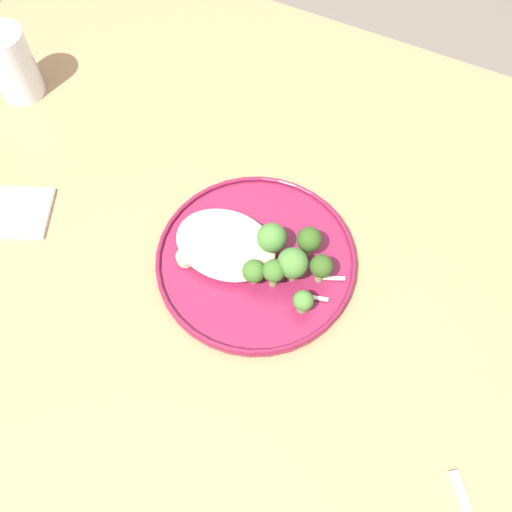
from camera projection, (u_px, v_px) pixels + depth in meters
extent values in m
plane|color=#665B51|center=(264.00, 390.00, 1.52)|extent=(6.00, 6.00, 0.00)
cube|color=#9E754C|center=(269.00, 253.00, 0.89)|extent=(1.40, 1.00, 0.04)
cube|color=olive|center=(117.00, 97.00, 1.54)|extent=(0.06, 0.06, 0.70)
cylinder|color=maroon|center=(256.00, 261.00, 0.86)|extent=(0.29, 0.29, 0.01)
torus|color=maroon|center=(256.00, 258.00, 0.85)|extent=(0.29, 0.29, 0.01)
ellipsoid|color=beige|center=(226.00, 244.00, 0.85)|extent=(0.15, 0.11, 0.03)
cylinder|color=beige|center=(210.00, 263.00, 0.84)|extent=(0.03, 0.03, 0.01)
cylinder|color=#988766|center=(209.00, 260.00, 0.83)|extent=(0.03, 0.03, 0.00)
cylinder|color=#E5C689|center=(238.00, 244.00, 0.85)|extent=(0.03, 0.03, 0.01)
cylinder|color=#958159|center=(238.00, 241.00, 0.85)|extent=(0.03, 0.03, 0.00)
cylinder|color=#E5C689|center=(223.00, 243.00, 0.86)|extent=(0.02, 0.02, 0.01)
cylinder|color=#958159|center=(223.00, 241.00, 0.85)|extent=(0.02, 0.02, 0.00)
cylinder|color=#E5C689|center=(252.00, 230.00, 0.86)|extent=(0.03, 0.03, 0.01)
cylinder|color=#958159|center=(252.00, 227.00, 0.86)|extent=(0.03, 0.03, 0.00)
cylinder|color=beige|center=(237.00, 224.00, 0.87)|extent=(0.04, 0.04, 0.01)
cylinder|color=#988766|center=(237.00, 221.00, 0.86)|extent=(0.03, 0.03, 0.00)
cylinder|color=beige|center=(186.00, 258.00, 0.84)|extent=(0.03, 0.03, 0.01)
cylinder|color=#988766|center=(185.00, 255.00, 0.84)|extent=(0.03, 0.03, 0.00)
cylinder|color=#DBB77A|center=(233.00, 268.00, 0.83)|extent=(0.03, 0.03, 0.01)
cylinder|color=#8E774F|center=(233.00, 266.00, 0.83)|extent=(0.03, 0.03, 0.00)
cylinder|color=#7A994C|center=(273.00, 279.00, 0.82)|extent=(0.01, 0.01, 0.03)
sphere|color=#386023|center=(274.00, 271.00, 0.80)|extent=(0.03, 0.03, 0.03)
cylinder|color=#7A994C|center=(271.00, 247.00, 0.85)|extent=(0.02, 0.02, 0.02)
sphere|color=#42702D|center=(272.00, 238.00, 0.83)|extent=(0.04, 0.04, 0.04)
cylinder|color=#7A994C|center=(292.00, 273.00, 0.83)|extent=(0.02, 0.02, 0.02)
sphere|color=#42702D|center=(293.00, 263.00, 0.80)|extent=(0.04, 0.04, 0.04)
cylinder|color=#89A356|center=(308.00, 249.00, 0.85)|extent=(0.01, 0.01, 0.02)
sphere|color=#2D4C19|center=(309.00, 239.00, 0.82)|extent=(0.04, 0.04, 0.04)
cylinder|color=#89A356|center=(320.00, 275.00, 0.83)|extent=(0.02, 0.02, 0.03)
sphere|color=#2D4C19|center=(321.00, 266.00, 0.80)|extent=(0.03, 0.03, 0.03)
cylinder|color=#89A356|center=(254.00, 278.00, 0.83)|extent=(0.02, 0.02, 0.02)
sphere|color=#386023|center=(254.00, 271.00, 0.81)|extent=(0.03, 0.03, 0.03)
cylinder|color=#7A994C|center=(302.00, 306.00, 0.81)|extent=(0.02, 0.02, 0.02)
sphere|color=#42702D|center=(303.00, 301.00, 0.79)|extent=(0.03, 0.03, 0.03)
cube|color=silver|center=(290.00, 265.00, 0.84)|extent=(0.04, 0.02, 0.00)
cube|color=silver|center=(263.00, 269.00, 0.84)|extent=(0.04, 0.03, 0.00)
cube|color=silver|center=(331.00, 278.00, 0.83)|extent=(0.04, 0.02, 0.00)
cube|color=silver|center=(312.00, 297.00, 0.82)|extent=(0.05, 0.02, 0.00)
cylinder|color=silver|center=(12.00, 64.00, 0.97)|extent=(0.07, 0.07, 0.12)
cylinder|color=#936028|center=(18.00, 76.00, 0.99)|extent=(0.06, 0.06, 0.07)
cube|color=white|center=(1.00, 212.00, 0.90)|extent=(0.17, 0.14, 0.01)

